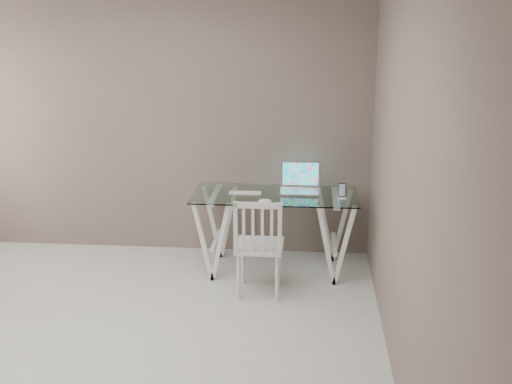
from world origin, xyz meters
TOP-DOWN VIEW (x-y plane):
  - room at (-0.06, 0.02)m, footprint 4.50×4.52m
  - desk at (1.10, 1.76)m, footprint 1.50×0.70m
  - chair at (1.00, 1.19)m, footprint 0.40×0.40m
  - laptop at (1.32, 1.90)m, footprint 0.37×0.30m
  - keyboard at (0.82, 1.75)m, footprint 0.31×0.13m
  - mouse at (1.02, 1.47)m, footprint 0.12×0.07m
  - phone_dock at (1.70, 1.68)m, footprint 0.07×0.07m

SIDE VIEW (x-z plane):
  - desk at x=1.10m, z-range 0.01..0.76m
  - chair at x=1.00m, z-range 0.04..0.92m
  - keyboard at x=0.82m, z-range 0.75..0.75m
  - mouse at x=1.02m, z-range 0.75..0.78m
  - phone_dock at x=1.70m, z-range 0.72..0.85m
  - laptop at x=1.32m, z-range 0.68..0.94m
  - room at x=-0.06m, z-range 0.36..3.07m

